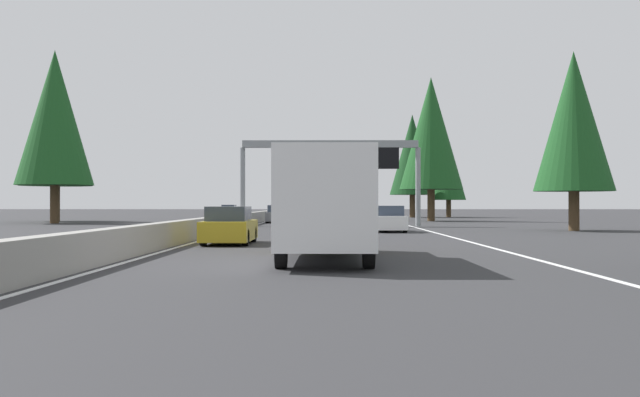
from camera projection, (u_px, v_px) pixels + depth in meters
ground_plane at (260, 223)px, 61.37m from camera, size 320.00×320.00×0.00m
median_barrier at (274, 214)px, 81.38m from camera, size 180.00×0.56×0.90m
shoulder_stripe_right at (387, 220)px, 71.26m from camera, size 160.00×0.16×0.01m
shoulder_stripe_median at (272, 220)px, 71.37m from camera, size 160.00×0.16×0.01m
sign_gantry_overhead at (333, 158)px, 51.33m from camera, size 0.50×12.68×6.02m
box_truck_mid_left at (325, 202)px, 20.37m from camera, size 8.50×2.40×2.95m
sedan_far_left at (229, 227)px, 28.64m from camera, size 4.40×1.80×1.47m
sedan_near_center at (278, 215)px, 60.64m from camera, size 4.40×1.80×1.47m
pickup_far_center at (326, 208)px, 128.01m from camera, size 5.60×2.00×1.86m
sedan_mid_center at (388, 220)px, 41.24m from camera, size 4.40×1.80×1.47m
oncoming_near at (229, 211)px, 89.14m from camera, size 4.40×1.80×1.47m
conifer_right_near at (574, 121)px, 42.80m from camera, size 4.63×4.63×10.53m
conifer_right_mid at (431, 133)px, 67.12m from camera, size 5.82×5.82×13.22m
conifer_right_far at (449, 170)px, 87.37m from camera, size 4.11×4.11×9.35m
conifer_right_distant at (412, 155)px, 85.60m from camera, size 5.31×5.31×12.06m
conifer_left_near at (55, 118)px, 59.27m from camera, size 6.19×6.19×14.07m
conifer_left_mid at (56, 123)px, 66.15m from camera, size 6.43×6.43×14.60m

